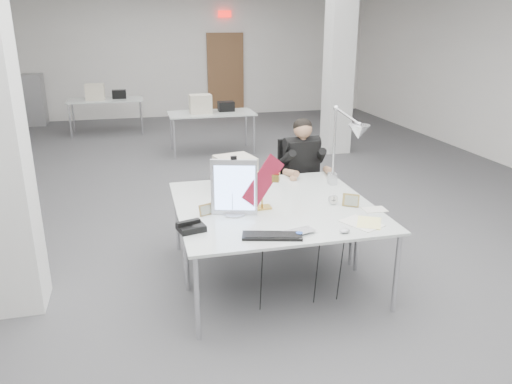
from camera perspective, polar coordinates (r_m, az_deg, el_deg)
The scene contains 23 objects.
room_shell at distance 6.53m, azimuth -2.84°, elevation 12.94°, with size 10.04×14.04×3.24m.
desk_main at distance 4.26m, azimuth 3.70°, elevation -3.65°, with size 1.80×0.90×0.03m, color silver.
desk_second at distance 5.07m, azimuth 0.68°, elevation 0.14°, with size 1.80×0.90×0.03m, color silver.
bg_desk_a at distance 9.49m, azimuth -5.12°, elevation 8.96°, with size 1.60×0.80×0.03m, color silver.
bg_desk_b at distance 11.58m, azimuth -16.84°, elevation 10.03°, with size 1.60×0.80×0.03m, color silver.
filing_cabinet at distance 13.22m, azimuth -23.98°, elevation 9.62°, with size 0.45×0.55×1.20m, color gray.
office_chair at distance 5.91m, azimuth 5.02°, elevation 0.87°, with size 0.54×0.54×1.10m, color black, non-canonical shape.
seated_person at distance 5.77m, azimuth 5.28°, elevation 4.05°, with size 0.43×0.54×0.80m, color black, non-canonical shape.
monitor at distance 4.34m, azimuth -2.52°, elevation 0.53°, with size 0.41×0.04×0.50m, color silver.
pennant at distance 4.34m, azimuth 0.84°, elevation 1.27°, with size 0.46×0.01×0.19m, color maroon.
keyboard at distance 3.96m, azimuth 1.86°, elevation -5.04°, with size 0.47×0.16×0.02m, color black.
laptop at distance 3.99m, azimuth 4.97°, elevation -4.89°, with size 0.31×0.20×0.02m, color #B4B4B9.
mouse at distance 4.09m, azimuth 10.12°, elevation -4.41°, with size 0.09×0.06×0.04m, color #B9B9BE.
bankers_lamp at distance 4.50m, azimuth 0.71°, elevation 0.16°, with size 0.30×0.12×0.34m, color #C1853C, non-canonical shape.
desk_phone at distance 4.11m, azimuth -7.44°, elevation -4.04°, with size 0.21×0.19×0.05m, color black.
picture_frame_left at distance 4.41m, azimuth -5.76°, elevation -2.01°, with size 0.13×0.01×0.10m, color #A58247.
picture_frame_right at distance 4.67m, azimuth 10.78°, elevation -0.93°, with size 0.15×0.01×0.12m, color #9E8344.
desk_clock at distance 4.70m, azimuth 8.80°, elevation -0.83°, with size 0.09×0.09×0.03m, color silver.
paper_stack_a at distance 4.31m, azimuth 11.96°, elevation -3.52°, with size 0.23×0.33×0.01m, color silver.
paper_stack_b at distance 4.34m, azimuth 12.80°, elevation -3.44°, with size 0.19×0.27×0.01m, color #F5F092.
paper_stack_c at distance 4.65m, azimuth 13.40°, elevation -1.97°, with size 0.21×0.15×0.01m, color silver.
beige_monitor at distance 5.04m, azimuth -2.40°, elevation 2.19°, with size 0.36×0.34×0.34m, color #B8AC98.
architect_lamp at distance 4.96m, azimuth 10.03°, elevation 4.69°, with size 0.23×0.66×0.85m, color silver, non-canonical shape.
Camera 1 is at (-1.20, -6.24, 2.37)m, focal length 35.00 mm.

